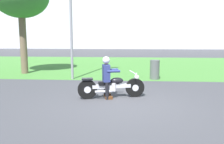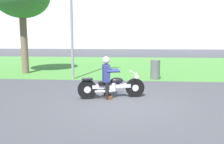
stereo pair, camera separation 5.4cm
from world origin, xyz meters
name	(u,v)px [view 1 (the left image)]	position (x,y,z in m)	size (l,w,h in m)	color
ground	(120,105)	(0.00, 0.00, 0.00)	(120.00, 120.00, 0.00)	#424247
grass_verge	(126,65)	(0.00, 9.87, 0.00)	(60.00, 12.00, 0.01)	#478438
stadium_facade	(119,2)	(-1.50, 34.17, 7.67)	(45.55, 8.00, 15.34)	silver
motorcycle_lead	(112,86)	(-0.32, 0.80, 0.39)	(2.22, 0.83, 0.88)	black
rider_lead	(107,74)	(-0.48, 0.76, 0.82)	(0.62, 0.55, 1.40)	black
trash_can	(155,70)	(1.48, 4.40, 0.46)	(0.45, 0.45, 0.93)	#595E5B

